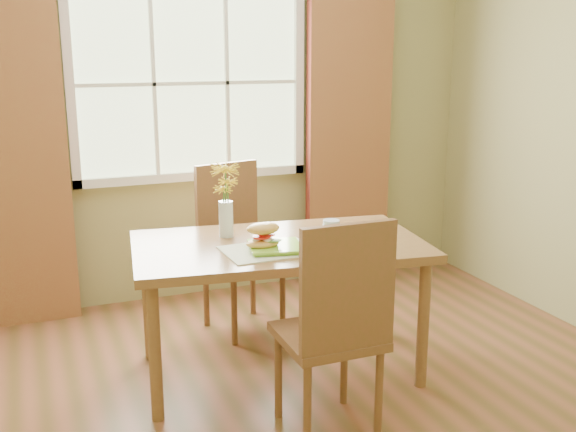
% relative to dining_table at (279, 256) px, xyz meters
% --- Properties ---
extents(room, '(4.24, 3.84, 2.74)m').
position_rel_dining_table_xyz_m(room, '(-0.12, -0.54, 0.69)').
color(room, brown).
rests_on(room, ground).
extents(window, '(1.62, 0.06, 1.32)m').
position_rel_dining_table_xyz_m(window, '(-0.12, 1.33, 0.84)').
color(window, '#B6C998').
rests_on(window, room).
extents(curtain_left, '(0.65, 0.08, 2.20)m').
position_rel_dining_table_xyz_m(curtain_left, '(-1.27, 1.24, 0.44)').
color(curtain_left, maroon).
rests_on(curtain_left, room).
extents(curtain_right, '(0.65, 0.08, 2.20)m').
position_rel_dining_table_xyz_m(curtain_right, '(1.03, 1.24, 0.44)').
color(curtain_right, maroon).
rests_on(curtain_right, room).
extents(dining_table, '(1.62, 1.05, 0.74)m').
position_rel_dining_table_xyz_m(dining_table, '(0.00, 0.00, 0.00)').
color(dining_table, brown).
rests_on(dining_table, room).
extents(chair_near, '(0.43, 0.43, 1.04)m').
position_rel_dining_table_xyz_m(chair_near, '(0.00, -0.71, -0.09)').
color(chair_near, brown).
rests_on(chair_near, room).
extents(chair_far, '(0.52, 0.52, 1.04)m').
position_rel_dining_table_xyz_m(chair_far, '(-0.02, 0.71, -0.09)').
color(chair_far, brown).
rests_on(chair_far, room).
extents(placemat, '(0.46, 0.35, 0.01)m').
position_rel_dining_table_xyz_m(placemat, '(-0.10, -0.13, 0.08)').
color(placemat, beige).
rests_on(placemat, dining_table).
extents(plate, '(0.31, 0.31, 0.01)m').
position_rel_dining_table_xyz_m(plate, '(-0.07, -0.13, 0.09)').
color(plate, '#83C631').
rests_on(plate, placemat).
extents(croissant_sandwich, '(0.18, 0.13, 0.13)m').
position_rel_dining_table_xyz_m(croissant_sandwich, '(-0.13, -0.12, 0.16)').
color(croissant_sandwich, '#E9B14F').
rests_on(croissant_sandwich, plate).
extents(water_glass, '(0.09, 0.09, 0.13)m').
position_rel_dining_table_xyz_m(water_glass, '(0.24, -0.14, 0.14)').
color(water_glass, silver).
rests_on(water_glass, dining_table).
extents(flower_vase, '(0.16, 0.16, 0.40)m').
position_rel_dining_table_xyz_m(flower_vase, '(-0.23, 0.21, 0.32)').
color(flower_vase, silver).
rests_on(flower_vase, dining_table).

